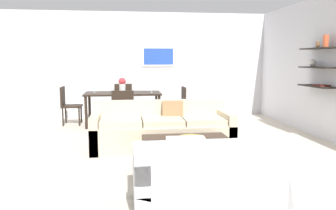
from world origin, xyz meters
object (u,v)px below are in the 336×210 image
dining_chair_right_near (179,103)px  wine_glass_right_near (152,87)px  dining_chair_left_far (68,103)px  centerpiece_vase (122,85)px  dining_chair_head (123,99)px  wine_glass_foot (123,88)px  sofa_beige (162,131)px  dining_chair_foot (123,108)px  wine_glass_left_far (94,87)px  loveseat_white (209,180)px  coffee_table (189,155)px  dining_table (123,96)px  wine_glass_head (123,86)px  apple_on_coffee_table (172,141)px  decorative_bowl (192,139)px

dining_chair_right_near → wine_glass_right_near: wine_glass_right_near is taller
dining_chair_left_far → wine_glass_right_near: size_ratio=5.30×
centerpiece_vase → dining_chair_right_near: bearing=-7.0°
dining_chair_head → wine_glass_foot: (-0.00, -1.20, 0.38)m
sofa_beige → dining_chair_right_near: 2.01m
sofa_beige → dining_chair_foot: 1.45m
wine_glass_foot → wine_glass_right_near: size_ratio=1.11×
dining_chair_head → dining_chair_right_near: bearing=-39.0°
dining_chair_foot → centerpiece_vase: 0.90m
wine_glass_left_far → loveseat_white: bearing=-71.7°
coffee_table → wine_glass_left_far: bearing=114.7°
loveseat_white → wine_glass_right_near: size_ratio=9.15×
wine_glass_foot → sofa_beige: bearing=-68.8°
wine_glass_foot → dining_table: bearing=90.0°
wine_glass_head → coffee_table: bearing=-76.0°
wine_glass_foot → wine_glass_right_near: wine_glass_foot is taller
coffee_table → apple_on_coffee_table: apple_on_coffee_table is taller
centerpiece_vase → wine_glass_right_near: bearing=-6.1°
dining_chair_foot → wine_glass_foot: 0.60m
decorative_bowl → dining_table: bearing=106.1°
coffee_table → decorative_bowl: bearing=-14.1°
dining_table → dining_chair_right_near: dining_chair_right_near is taller
decorative_bowl → centerpiece_vase: centerpiece_vase is taller
decorative_bowl → wine_glass_foot: wine_glass_foot is taller
wine_glass_foot → wine_glass_left_far: wine_glass_foot is taller
sofa_beige → wine_glass_right_near: wine_glass_right_near is taller
apple_on_coffee_table → dining_chair_head: size_ratio=0.08×
dining_table → dining_chair_head: (0.00, 0.83, -0.17)m
coffee_table → dining_chair_left_far: dining_chair_left_far is taller
wine_glass_foot → wine_glass_left_far: bearing=144.0°
wine_glass_foot → centerpiece_vase: 0.33m
wine_glass_head → centerpiece_vase: (-0.01, -0.40, 0.06)m
dining_chair_left_far → wine_glass_right_near: (1.91, -0.30, 0.36)m
apple_on_coffee_table → wine_glass_foot: size_ratio=0.40×
dining_table → wine_glass_right_near: wine_glass_right_near is taller
wine_glass_head → wine_glass_left_far: bearing=-158.1°
sofa_beige → dining_table: size_ratio=1.37×
dining_chair_foot → wine_glass_right_near: wine_glass_right_near is taller
coffee_table → dining_chair_right_near: dining_chair_right_near is taller
dining_chair_right_near → wine_glass_foot: size_ratio=4.78×
dining_chair_head → centerpiece_vase: 0.97m
dining_chair_foot → centerpiece_vase: centerpiece_vase is taller
loveseat_white → decorative_bowl: loveseat_white is taller
sofa_beige → dining_chair_foot: dining_chair_foot is taller
dining_table → wine_glass_foot: size_ratio=9.29×
apple_on_coffee_table → wine_glass_foot: (-0.67, 2.98, 0.46)m
wine_glass_foot → wine_glass_left_far: size_ratio=1.09×
dining_chair_foot → wine_glass_foot: wine_glass_foot is taller
sofa_beige → coffee_table: size_ratio=1.91×
dining_table → wine_glass_head: 0.41m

